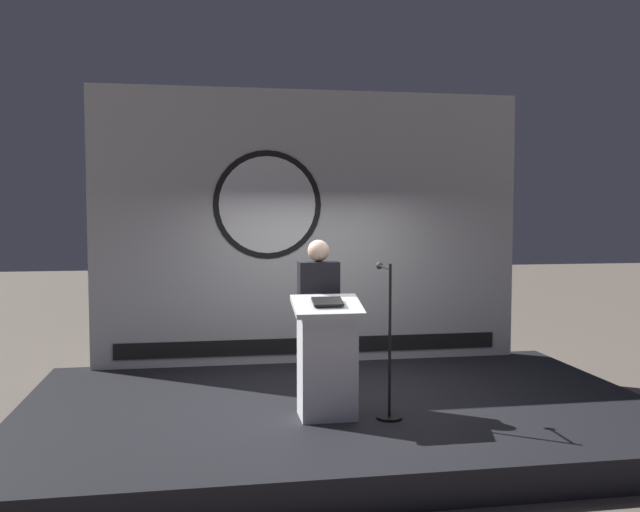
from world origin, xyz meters
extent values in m
plane|color=#6B6056|center=(0.00, 0.00, 0.00)|extent=(40.00, 40.00, 0.00)
cube|color=black|center=(0.00, 0.00, 0.15)|extent=(6.40, 4.00, 0.30)
cube|color=silver|center=(0.00, 1.85, 2.04)|extent=(5.47, 0.10, 3.47)
cylinder|color=black|center=(-0.56, 1.80, 2.32)|extent=(1.36, 0.02, 1.36)
cylinder|color=white|center=(-0.56, 1.79, 2.32)|extent=(1.21, 0.02, 1.21)
cube|color=black|center=(0.00, 1.79, 0.52)|extent=(4.93, 0.02, 0.20)
cube|color=silver|center=(-0.21, -0.53, 0.81)|extent=(0.52, 0.40, 1.03)
cube|color=silver|center=(-0.21, -0.53, 1.36)|extent=(0.64, 0.50, 0.17)
cube|color=black|center=(-0.21, -0.55, 1.40)|extent=(0.28, 0.20, 0.07)
cylinder|color=black|center=(-0.21, -0.05, 0.72)|extent=(0.26, 0.26, 0.84)
cube|color=black|center=(-0.21, -0.05, 1.44)|extent=(0.40, 0.24, 0.59)
sphere|color=beige|center=(-0.21, -0.05, 1.85)|extent=(0.22, 0.22, 0.22)
cylinder|color=black|center=(0.35, -0.68, 0.31)|extent=(0.24, 0.24, 0.02)
cylinder|color=black|center=(0.35, -0.68, 1.03)|extent=(0.03, 0.03, 1.46)
cylinder|color=black|center=(0.35, -0.48, 1.71)|extent=(0.02, 0.40, 0.02)
sphere|color=#262626|center=(0.35, -0.28, 1.71)|extent=(0.07, 0.07, 0.07)
camera|label=1|loc=(-1.32, -6.71, 2.24)|focal=38.01mm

